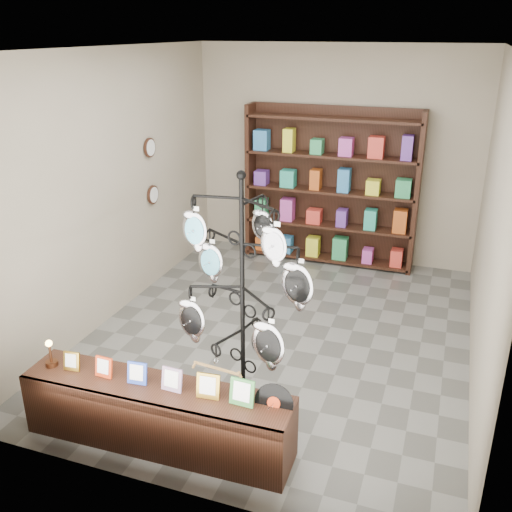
# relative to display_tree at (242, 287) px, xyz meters

# --- Properties ---
(ground) EXTENTS (5.00, 5.00, 0.00)m
(ground) POSITION_rel_display_tree_xyz_m (-0.16, 1.59, -1.28)
(ground) COLOR slate
(ground) RESTS_ON ground
(room_envelope) EXTENTS (5.00, 5.00, 5.00)m
(room_envelope) POSITION_rel_display_tree_xyz_m (-0.16, 1.59, 0.57)
(room_envelope) COLOR #AB9E89
(room_envelope) RESTS_ON ground
(display_tree) EXTENTS (1.14, 1.09, 2.22)m
(display_tree) POSITION_rel_display_tree_xyz_m (0.00, 0.00, 0.00)
(display_tree) COLOR black
(display_tree) RESTS_ON ground
(front_shelf) EXTENTS (2.24, 0.50, 0.79)m
(front_shelf) POSITION_rel_display_tree_xyz_m (-0.56, -0.48, -1.00)
(front_shelf) COLOR black
(front_shelf) RESTS_ON ground
(back_shelving) EXTENTS (2.42, 0.36, 2.20)m
(back_shelving) POSITION_rel_display_tree_xyz_m (-0.16, 3.88, -0.25)
(back_shelving) COLOR black
(back_shelving) RESTS_ON ground
(wall_clocks) EXTENTS (0.03, 0.24, 0.84)m
(wall_clocks) POSITION_rel_display_tree_xyz_m (-2.13, 2.39, 0.22)
(wall_clocks) COLOR black
(wall_clocks) RESTS_ON ground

